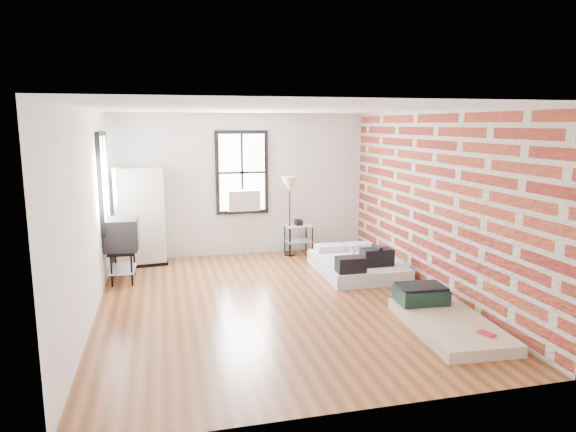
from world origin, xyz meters
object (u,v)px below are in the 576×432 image
object	(u,v)px
mattress_bare	(442,317)
wardrobe	(139,217)
mattress_main	(357,264)
tv_stand	(122,236)
floor_lamp	(290,189)
side_table	(298,231)

from	to	relation	value
mattress_bare	wardrobe	size ratio (longest dim) A/B	1.03
mattress_main	tv_stand	size ratio (longest dim) A/B	1.72
wardrobe	tv_stand	bearing A→B (deg)	-110.10
mattress_bare	floor_lamp	bearing A→B (deg)	108.39
floor_lamp	tv_stand	distance (m)	3.31
wardrobe	tv_stand	size ratio (longest dim) A/B	1.71
mattress_main	tv_stand	bearing A→B (deg)	173.71
floor_lamp	wardrobe	bearing A→B (deg)	180.00
wardrobe	floor_lamp	world-z (taller)	wardrobe
mattress_main	tv_stand	xyz separation A→B (m)	(-3.96, 0.50, 0.60)
side_table	floor_lamp	bearing A→B (deg)	-160.78
tv_stand	side_table	bearing A→B (deg)	18.87
mattress_main	side_table	distance (m)	1.72
floor_lamp	tv_stand	size ratio (longest dim) A/B	1.49
mattress_main	floor_lamp	world-z (taller)	floor_lamp
mattress_bare	side_table	distance (m)	4.19
mattress_main	wardrobe	world-z (taller)	wardrobe
side_table	tv_stand	xyz separation A→B (m)	(-3.30, -1.06, 0.29)
mattress_bare	wardrobe	world-z (taller)	wardrobe
side_table	floor_lamp	xyz separation A→B (m)	(-0.20, -0.07, 0.87)
floor_lamp	mattress_main	bearing A→B (deg)	-60.07
mattress_main	wardrobe	distance (m)	4.07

